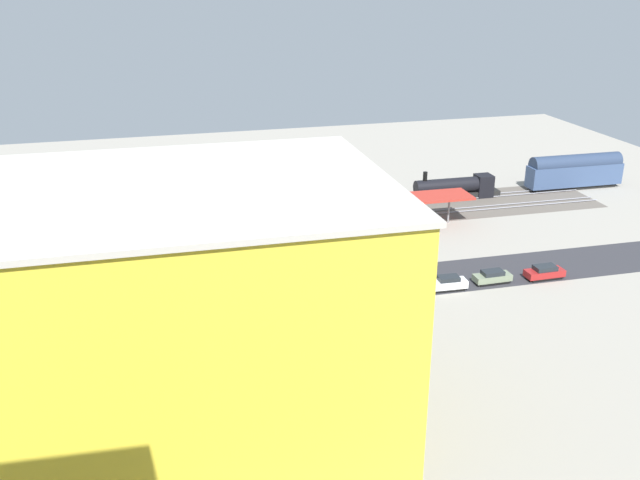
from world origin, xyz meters
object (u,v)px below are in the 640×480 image
at_px(locomotive, 458,188).
at_px(construction_building, 143,322).
at_px(traffic_light, 177,256).
at_px(box_truck_1, 150,319).
at_px(street_tree_2, 110,252).
at_px(parked_car_1, 492,277).
at_px(parked_car_0, 544,273).
at_px(parked_car_2, 448,284).
at_px(street_tree_1, 153,256).
at_px(platform_canopy_near, 271,210).
at_px(freight_coach_far, 124,218).
at_px(parked_car_3, 394,288).
at_px(street_tree_3, 36,264).
at_px(street_tree_4, 86,260).
at_px(street_tree_0, 350,235).
at_px(box_truck_0, 91,329).
at_px(passenger_coach, 575,171).

relative_size(locomotive, construction_building, 0.39).
height_order(locomotive, traffic_light, traffic_light).
distance_m(box_truck_1, street_tree_2, 11.59).
distance_m(parked_car_1, box_truck_1, 39.99).
bearing_deg(parked_car_0, parked_car_2, -0.50).
bearing_deg(street_tree_1, platform_canopy_near, -140.05).
bearing_deg(freight_coach_far, parked_car_0, 151.97).
distance_m(parked_car_0, parked_car_3, 19.20).
distance_m(parked_car_1, traffic_light, 37.31).
distance_m(platform_canopy_near, street_tree_3, 31.94).
height_order(locomotive, street_tree_3, street_tree_3).
xyz_separation_m(locomotive, parked_car_0, (3.58, 31.68, -0.99)).
relative_size(box_truck_1, traffic_light, 1.52).
bearing_deg(street_tree_4, street_tree_3, 13.88).
distance_m(street_tree_0, street_tree_4, 31.01).
xyz_separation_m(box_truck_0, street_tree_3, (5.82, -10.29, 3.38)).
bearing_deg(street_tree_3, parked_car_0, 172.31).
bearing_deg(street_tree_3, street_tree_0, -178.63).
height_order(freight_coach_far, street_tree_3, street_tree_3).
xyz_separation_m(parked_car_2, construction_building, (34.40, 18.87, 9.46)).
bearing_deg(parked_car_2, platform_canopy_near, -52.02).
bearing_deg(box_truck_1, street_tree_1, -95.44).
bearing_deg(construction_building, street_tree_0, -131.32).
distance_m(street_tree_1, street_tree_3, 12.52).
distance_m(locomotive, box_truck_0, 65.57).
bearing_deg(traffic_light, parked_car_2, 165.03).
bearing_deg(parked_car_0, street_tree_3, -7.69).
bearing_deg(parked_car_2, passenger_coach, -140.05).
height_order(parked_car_2, box_truck_0, box_truck_0).
relative_size(street_tree_2, street_tree_4, 1.08).
distance_m(box_truck_1, traffic_light, 10.79).
relative_size(parked_car_3, street_tree_4, 0.64).
bearing_deg(passenger_coach, traffic_light, 18.99).
bearing_deg(freight_coach_far, box_truck_0, 83.18).
xyz_separation_m(parked_car_1, parked_car_3, (12.46, -0.12, -0.00)).
bearing_deg(construction_building, box_truck_1, -90.43).
height_order(parked_car_3, construction_building, construction_building).
height_order(parked_car_2, parked_car_3, parked_car_2).
distance_m(platform_canopy_near, construction_building, 44.46).
bearing_deg(freight_coach_far, box_truck_1, 94.90).
bearing_deg(parked_car_2, parked_car_3, -4.32).
xyz_separation_m(passenger_coach, freight_coach_far, (74.08, 5.58, 0.10)).
bearing_deg(box_truck_0, street_tree_0, -159.80).
height_order(platform_canopy_near, passenger_coach, passenger_coach).
bearing_deg(box_truck_0, street_tree_3, -60.51).
height_order(locomotive, street_tree_0, street_tree_0).
bearing_deg(street_tree_3, box_truck_0, 119.49).
height_order(parked_car_1, street_tree_3, street_tree_3).
relative_size(locomotive, street_tree_1, 1.99).
bearing_deg(traffic_light, box_truck_0, 48.68).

